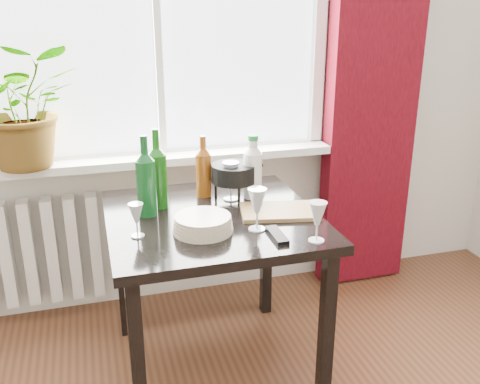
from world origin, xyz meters
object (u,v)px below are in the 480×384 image
object	(u,v)px
wine_bottle_right	(157,168)
plate_stack	(203,224)
tv_remote	(277,235)
bottle_amber	(203,166)
wineglass_front_left	(137,220)
radiator	(18,254)
wineglass_back_center	(231,180)
wineglass_back_left	(159,182)
wineglass_far_right	(317,221)
cleaning_bottle	(253,166)
wine_bottle_left	(146,175)
wineglass_front_right	(257,209)
table	(213,235)
potted_plant	(24,107)
fondue_pot	(234,181)
cutting_board	(279,211)

from	to	relation	value
wine_bottle_right	plate_stack	xyz separation A→B (m)	(0.12, -0.30, -0.14)
wine_bottle_right	tv_remote	distance (m)	0.60
bottle_amber	wineglass_front_left	size ratio (longest dim) A/B	2.12
wine_bottle_right	bottle_amber	size ratio (longest dim) A/B	1.21
radiator	wineglass_back_center	bearing A→B (deg)	-26.16
wineglass_front_left	wineglass_back_center	bearing A→B (deg)	32.83
wineglass_back_left	plate_stack	distance (m)	0.39
wineglass_far_right	wine_bottle_right	bearing A→B (deg)	134.89
cleaning_bottle	wine_bottle_left	bearing A→B (deg)	-170.63
wine_bottle_left	wineglass_far_right	bearing A→B (deg)	-37.54
bottle_amber	wineglass_back_center	world-z (taller)	bottle_amber
wineglass_front_right	wineglass_far_right	size ratio (longest dim) A/B	1.09
table	wineglass_back_left	xyz separation A→B (m)	(-0.19, 0.22, 0.18)
wineglass_back_center	wineglass_front_left	size ratio (longest dim) A/B	1.33
potted_plant	plate_stack	size ratio (longest dim) A/B	2.40
table	wineglass_front_right	distance (m)	0.29
bottle_amber	wine_bottle_left	bearing A→B (deg)	-150.08
bottle_amber	tv_remote	distance (m)	0.55
wine_bottle_left	plate_stack	xyz separation A→B (m)	(0.18, -0.23, -0.14)
potted_plant	wineglass_front_right	size ratio (longest dim) A/B	3.25
potted_plant	wineglass_back_center	bearing A→B (deg)	-25.95
wine_bottle_left	wineglass_front_left	bearing A→B (deg)	-107.27
potted_plant	fondue_pot	size ratio (longest dim) A/B	2.45
potted_plant	fondue_pot	world-z (taller)	potted_plant
wineglass_back_center	fondue_pot	world-z (taller)	wineglass_back_center
bottle_amber	cleaning_bottle	bearing A→B (deg)	-20.54
wineglass_back_left	wine_bottle_left	bearing A→B (deg)	-115.19
wineglass_back_left	wineglass_front_left	size ratio (longest dim) A/B	1.31
cleaning_bottle	bottle_amber	bearing A→B (deg)	159.46
wineglass_back_left	fondue_pot	size ratio (longest dim) A/B	0.77
wineglass_back_left	wineglass_front_left	distance (m)	0.37
wineglass_back_center	fondue_pot	xyz separation A→B (m)	(0.02, 0.02, -0.01)
radiator	potted_plant	size ratio (longest dim) A/B	1.44
cleaning_bottle	fondue_pot	world-z (taller)	cleaning_bottle
wine_bottle_left	wineglass_back_center	xyz separation A→B (m)	(0.37, 0.08, -0.08)
wineglass_back_center	wineglass_back_left	bearing A→B (deg)	167.88
wine_bottle_right	wineglass_front_right	distance (m)	0.48
potted_plant	bottle_amber	bearing A→B (deg)	-24.13
potted_plant	wineglass_far_right	bearing A→B (deg)	-41.67
wineglass_back_center	wineglass_front_right	bearing A→B (deg)	-88.50
cleaning_bottle	fondue_pot	size ratio (longest dim) A/B	1.27
plate_stack	tv_remote	xyz separation A→B (m)	(0.25, -0.13, -0.02)
wineglass_back_left	wineglass_back_center	bearing A→B (deg)	-12.12
cleaning_bottle	fondue_pot	bearing A→B (deg)	165.24
wineglass_back_center	tv_remote	distance (m)	0.44
table	cleaning_bottle	bearing A→B (deg)	35.05
wineglass_front_right	wineglass_back_left	distance (m)	0.52
cutting_board	wineglass_back_left	bearing A→B (deg)	148.68
wineglass_front_right	radiator	bearing A→B (deg)	139.99
table	wine_bottle_right	bearing A→B (deg)	142.00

